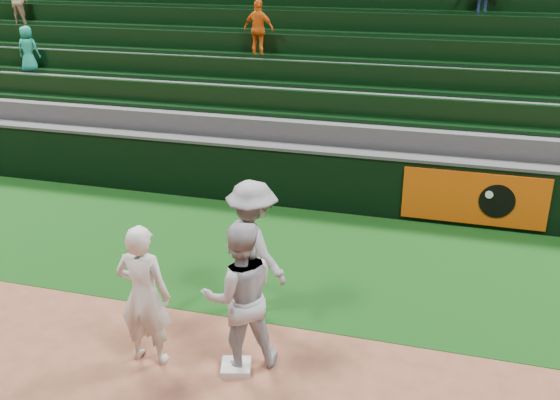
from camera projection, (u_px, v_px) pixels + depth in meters
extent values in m
plane|color=brown|center=(228.00, 358.00, 7.98)|extent=(70.00, 70.00, 0.00)
cube|color=#0C330D|center=(288.00, 255.00, 10.66)|extent=(36.00, 4.20, 0.01)
cube|color=silver|center=(236.00, 367.00, 7.75)|extent=(0.44, 0.44, 0.08)
imported|color=silver|center=(144.00, 295.00, 7.62)|extent=(0.69, 0.46, 1.87)
imported|color=#ACAFB7|center=(240.00, 296.00, 7.56)|extent=(1.17, 1.09, 1.93)
imported|color=gray|center=(253.00, 247.00, 8.76)|extent=(1.44, 1.31, 1.94)
cube|color=black|center=(317.00, 180.00, 12.40)|extent=(36.00, 0.35, 1.20)
cube|color=#D84C0A|center=(474.00, 198.00, 11.47)|extent=(2.60, 0.05, 1.00)
cylinder|color=black|center=(497.00, 201.00, 11.34)|extent=(0.64, 0.02, 0.64)
cylinder|color=white|center=(489.00, 195.00, 11.32)|extent=(0.14, 0.02, 0.14)
cube|color=#424244|center=(318.00, 150.00, 12.16)|extent=(36.00, 0.40, 0.06)
cube|color=#3D3D40|center=(325.00, 158.00, 12.96)|extent=(36.00, 0.85, 1.65)
cube|color=black|center=(329.00, 105.00, 12.78)|extent=(36.00, 0.14, 0.50)
cube|color=black|center=(327.00, 116.00, 12.71)|extent=(36.00, 0.45, 0.08)
cube|color=#3D3D40|center=(333.00, 137.00, 13.63)|extent=(36.00, 0.85, 2.10)
cube|color=black|center=(338.00, 75.00, 13.37)|extent=(36.00, 0.14, 0.50)
cube|color=black|center=(336.00, 86.00, 13.30)|extent=(36.00, 0.45, 0.08)
cube|color=#3D3D40|center=(341.00, 117.00, 14.31)|extent=(36.00, 0.85, 2.55)
cube|color=black|center=(346.00, 48.00, 13.96)|extent=(36.00, 0.14, 0.50)
cube|color=black|center=(344.00, 59.00, 13.89)|extent=(36.00, 0.45, 0.08)
cube|color=#3D3D40|center=(348.00, 100.00, 14.98)|extent=(36.00, 0.85, 3.00)
cube|color=black|center=(353.00, 23.00, 14.55)|extent=(36.00, 0.14, 0.50)
cube|color=black|center=(351.00, 33.00, 14.48)|extent=(36.00, 0.45, 0.08)
cube|color=#3D3D40|center=(354.00, 83.00, 15.65)|extent=(36.00, 0.85, 3.45)
cube|color=black|center=(359.00, 0.00, 15.14)|extent=(36.00, 0.14, 0.50)
cube|color=black|center=(358.00, 10.00, 15.07)|extent=(36.00, 0.45, 0.08)
cube|color=#3D3D40|center=(360.00, 69.00, 16.33)|extent=(36.00, 0.85, 3.90)
cube|color=#3D3D40|center=(365.00, 55.00, 17.00)|extent=(36.00, 0.85, 4.35)
imported|color=#1A9478|center=(28.00, 49.00, 14.88)|extent=(0.56, 0.40, 1.08)
imported|color=orange|center=(259.00, 29.00, 14.04)|extent=(0.79, 0.44, 1.27)
imported|color=tan|center=(18.00, 0.00, 16.39)|extent=(0.59, 0.46, 1.20)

